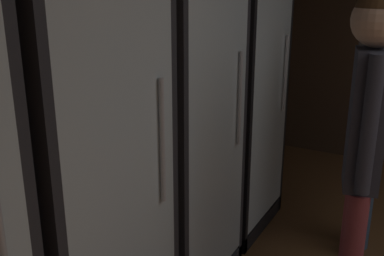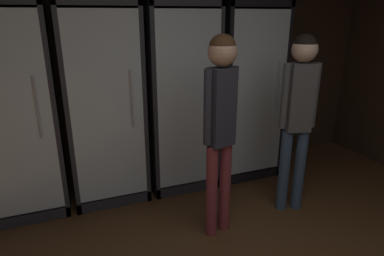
{
  "view_description": "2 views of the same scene",
  "coord_description": "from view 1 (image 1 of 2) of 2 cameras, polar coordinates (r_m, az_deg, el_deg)",
  "views": [
    {
      "loc": [
        -1.81,
        1.48,
        1.66
      ],
      "look_at": [
        0.15,
        2.56,
        0.93
      ],
      "focal_mm": 43.35,
      "sensor_mm": 36.0,
      "label": 1
    },
    {
      "loc": [
        -0.94,
        -0.44,
        1.76
      ],
      "look_at": [
        0.17,
        2.38,
        0.71
      ],
      "focal_mm": 31.16,
      "sensor_mm": 36.0,
      "label": 2
    }
  ],
  "objects": [
    {
      "name": "cooler_far_right",
      "position": [
        3.08,
        3.89,
        4.52
      ],
      "size": [
        0.7,
        0.61,
        1.92
      ],
      "color": "black",
      "rests_on": "ground"
    },
    {
      "name": "shopper_near",
      "position": [
        2.06,
        20.58,
        -0.24
      ],
      "size": [
        0.3,
        0.21,
        1.63
      ],
      "color": "brown",
      "rests_on": "ground"
    },
    {
      "name": "cooler_right",
      "position": [
        2.44,
        -3.71,
        0.97
      ],
      "size": [
        0.7,
        0.61,
        1.92
      ],
      "color": "#2B2B30",
      "rests_on": "ground"
    },
    {
      "name": "wall_back",
      "position": [
        2.4,
        -11.95,
        11.5
      ],
      "size": [
        6.0,
        0.06,
        2.8
      ],
      "primitive_type": "cube",
      "color": "#382619",
      "rests_on": "ground"
    },
    {
      "name": "cooler_center",
      "position": [
        1.88,
        -16.1,
        -5.25
      ],
      "size": [
        0.7,
        0.61,
        1.92
      ],
      "color": "#2B2B30",
      "rests_on": "ground"
    },
    {
      "name": "shopper_far",
      "position": [
        2.83,
        21.44,
        3.75
      ],
      "size": [
        0.32,
        0.21,
        1.61
      ],
      "color": "#384C66",
      "rests_on": "ground"
    }
  ]
}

